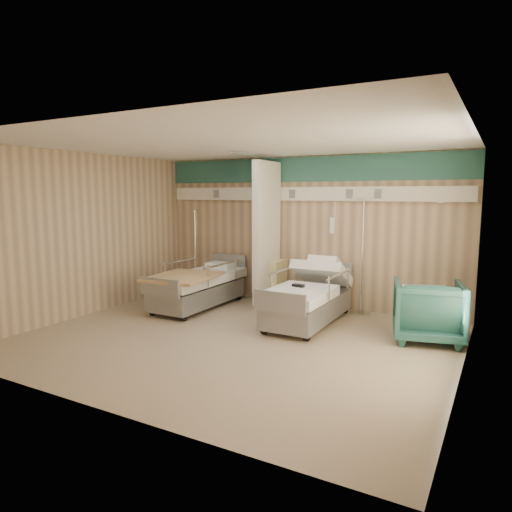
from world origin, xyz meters
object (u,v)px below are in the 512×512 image
at_px(bed_left, 198,290).
at_px(visitor_armchair, 428,311).
at_px(bed_right, 308,304).
at_px(bedside_cabinet, 270,282).
at_px(iv_stand_left, 196,277).
at_px(iv_stand_right, 361,291).

distance_m(bed_left, visitor_armchair, 4.05).
distance_m(bed_right, bed_left, 2.20).
distance_m(bedside_cabinet, visitor_armchair, 3.13).
xyz_separation_m(visitor_armchair, iv_stand_left, (-4.74, 0.87, -0.07)).
bearing_deg(bed_left, iv_stand_right, 19.30).
height_order(bed_right, bed_left, same).
xyz_separation_m(bed_left, iv_stand_right, (2.80, 0.98, 0.10)).
relative_size(bed_right, bedside_cabinet, 2.54).
bearing_deg(bed_right, bedside_cabinet, 141.95).
xyz_separation_m(bed_right, iv_stand_left, (-2.89, 0.87, 0.05)).
height_order(bed_right, bedside_cabinet, bedside_cabinet).
relative_size(bed_right, iv_stand_right, 1.06).
bearing_deg(bedside_cabinet, visitor_armchair, -16.75).
relative_size(bed_left, iv_stand_left, 1.21).
relative_size(visitor_armchair, iv_stand_right, 0.47).
height_order(visitor_armchair, iv_stand_left, iv_stand_left).
bearing_deg(iv_stand_right, bed_left, -160.70).
xyz_separation_m(visitor_armchair, iv_stand_right, (-1.25, 0.98, -0.02)).
xyz_separation_m(bed_right, visitor_armchair, (1.85, -0.00, 0.12)).
bearing_deg(iv_stand_left, bed_right, -16.77).
bearing_deg(visitor_armchair, iv_stand_right, -51.92).
xyz_separation_m(bed_right, bedside_cabinet, (-1.15, 0.90, 0.11)).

